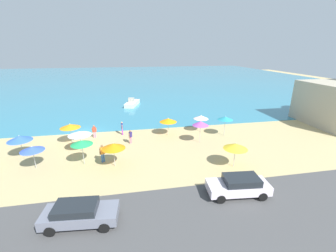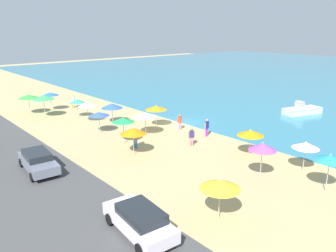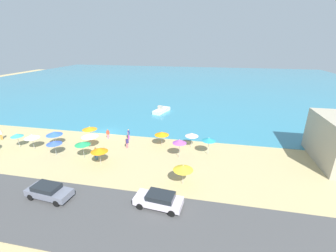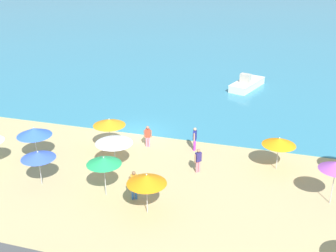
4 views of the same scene
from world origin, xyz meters
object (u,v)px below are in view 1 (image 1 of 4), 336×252
beach_umbrella_0 (82,143)px  bather_0 (130,136)px  beach_umbrella_10 (80,133)px  bather_4 (122,127)px  parked_car_2 (79,213)px  bather_2 (94,131)px  beach_umbrella_4 (236,146)px  beach_umbrella_7 (225,118)px  beach_umbrella_14 (20,138)px  beach_umbrella_5 (201,123)px  beach_umbrella_11 (201,117)px  beach_umbrella_15 (168,120)px  beach_umbrella_3 (32,149)px  parked_car_0 (239,185)px  skiff_nearshore (132,103)px  beach_umbrella_13 (70,126)px  bather_1 (102,152)px  beach_umbrella_6 (113,146)px

beach_umbrella_0 → bather_0: (4.49, 4.10, -1.28)m
beach_umbrella_0 → beach_umbrella_10: beach_umbrella_0 is taller
bather_4 → parked_car_2: bearing=-99.4°
bather_2 → beach_umbrella_4: bearing=-36.1°
beach_umbrella_4 → beach_umbrella_7: size_ratio=0.94×
beach_umbrella_10 → parked_car_2: bearing=-81.1°
beach_umbrella_10 → beach_umbrella_14: 5.60m
beach_umbrella_14 → bather_2: 7.69m
beach_umbrella_10 → beach_umbrella_5: bearing=-1.0°
beach_umbrella_7 → bather_4: bearing=168.0°
beach_umbrella_11 → beach_umbrella_0: bearing=-155.0°
beach_umbrella_7 → beach_umbrella_15: beach_umbrella_7 is taller
beach_umbrella_4 → beach_umbrella_10: size_ratio=1.00×
beach_umbrella_3 → beach_umbrella_7: 20.78m
beach_umbrella_10 → beach_umbrella_11: beach_umbrella_11 is taller
beach_umbrella_3 → beach_umbrella_15: size_ratio=0.98×
bather_2 → parked_car_0: bearing=-49.7°
beach_umbrella_0 → skiff_nearshore: (5.37, 22.33, -1.71)m
beach_umbrella_13 → beach_umbrella_11: bearing=2.9°
bather_4 → beach_umbrella_11: bearing=-4.4°
bather_2 → beach_umbrella_7: bearing=-8.1°
beach_umbrella_4 → bather_2: (-13.43, 9.80, -1.16)m
beach_umbrella_4 → parked_car_2: bearing=-158.6°
beach_umbrella_14 → beach_umbrella_7: bearing=4.2°
beach_umbrella_15 → parked_car_0: (2.77, -13.13, -1.10)m
beach_umbrella_14 → bather_1: size_ratio=1.29×
beach_umbrella_10 → bather_1: size_ratio=1.33×
beach_umbrella_3 → beach_umbrella_7: size_ratio=0.87×
beach_umbrella_11 → beach_umbrella_15: beach_umbrella_11 is taller
beach_umbrella_7 → bather_0: 11.68m
beach_umbrella_14 → bather_0: (10.79, 1.31, -1.07)m
beach_umbrella_3 → beach_umbrella_10: (3.49, 3.06, 0.06)m
bather_0 → beach_umbrella_14: bearing=-173.1°
beach_umbrella_15 → beach_umbrella_10: bearing=-163.5°
beach_umbrella_10 → beach_umbrella_3: bearing=-138.8°
beach_umbrella_6 → bather_0: bearing=72.3°
skiff_nearshore → beach_umbrella_4: bearing=-71.9°
beach_umbrella_13 → beach_umbrella_0: bearing=-68.7°
beach_umbrella_15 → beach_umbrella_5: bearing=-45.4°
beach_umbrella_14 → beach_umbrella_15: beach_umbrella_14 is taller
bather_0 → parked_car_2: bather_0 is taller
beach_umbrella_4 → skiff_nearshore: (-8.29, 25.43, -1.57)m
bather_0 → bather_2: size_ratio=1.02×
beach_umbrella_11 → beach_umbrella_14: bearing=-169.9°
beach_umbrella_10 → beach_umbrella_15: beach_umbrella_10 is taller
beach_umbrella_14 → bather_4: size_ratio=1.35×
beach_umbrella_11 → beach_umbrella_15: bearing=-175.1°
beach_umbrella_4 → bather_2: beach_umbrella_4 is taller
beach_umbrella_5 → beach_umbrella_6: size_ratio=1.14×
beach_umbrella_13 → bather_0: 6.90m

